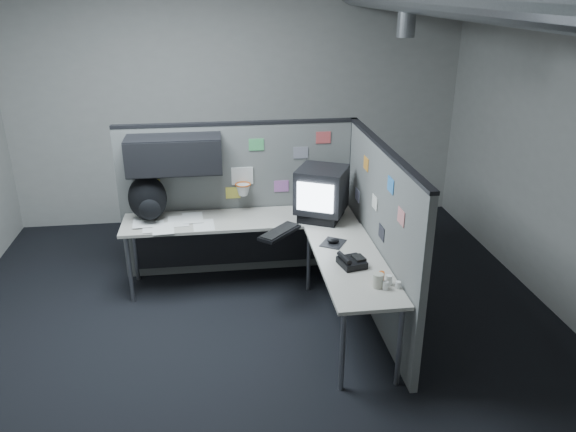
{
  "coord_description": "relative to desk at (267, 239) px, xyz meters",
  "views": [
    {
      "loc": [
        -0.3,
        -4.18,
        2.87
      ],
      "look_at": [
        0.3,
        0.35,
        0.99
      ],
      "focal_mm": 35.0,
      "sensor_mm": 36.0,
      "label": 1
    }
  ],
  "objects": [
    {
      "name": "bottles",
      "position": [
        0.81,
        -1.21,
        0.15
      ],
      "size": [
        0.15,
        0.17,
        0.09
      ],
      "rotation": [
        0.0,
        0.0,
        0.28
      ],
      "color": "silver",
      "rests_on": "desk"
    },
    {
      "name": "phone",
      "position": [
        0.61,
        -0.86,
        0.15
      ],
      "size": [
        0.24,
        0.25,
        0.1
      ],
      "rotation": [
        0.0,
        0.0,
        0.06
      ],
      "color": "black",
      "rests_on": "desk"
    },
    {
      "name": "cup",
      "position": [
        0.73,
        -1.23,
        0.17
      ],
      "size": [
        0.11,
        0.11,
        0.11
      ],
      "primitive_type": "cylinder",
      "rotation": [
        0.0,
        0.0,
        0.38
      ],
      "color": "#B8B5A2",
      "rests_on": "desk"
    },
    {
      "name": "keyboard",
      "position": [
        0.1,
        -0.15,
        0.14
      ],
      "size": [
        0.44,
        0.46,
        0.04
      ],
      "rotation": [
        0.0,
        0.0,
        0.04
      ],
      "color": "black",
      "rests_on": "desk"
    },
    {
      "name": "mouse",
      "position": [
        0.55,
        -0.41,
        0.13
      ],
      "size": [
        0.28,
        0.29,
        0.05
      ],
      "rotation": [
        0.0,
        0.0,
        0.23
      ],
      "color": "black",
      "rests_on": "desk"
    },
    {
      "name": "papers",
      "position": [
        -0.9,
        0.21,
        0.13
      ],
      "size": [
        0.8,
        0.54,
        0.02
      ],
      "rotation": [
        0.0,
        0.0,
        0.07
      ],
      "color": "white",
      "rests_on": "desk"
    },
    {
      "name": "backpack",
      "position": [
        -1.13,
        0.35,
        0.34
      ],
      "size": [
        0.41,
        0.39,
        0.46
      ],
      "rotation": [
        0.0,
        0.0,
        -0.16
      ],
      "color": "black",
      "rests_on": "desk"
    },
    {
      "name": "monitor",
      "position": [
        0.56,
        0.19,
        0.38
      ],
      "size": [
        0.6,
        0.6,
        0.51
      ],
      "rotation": [
        0.0,
        0.0,
        0.33
      ],
      "color": "black",
      "rests_on": "desk"
    },
    {
      "name": "desk",
      "position": [
        0.0,
        0.0,
        0.0
      ],
      "size": [
        2.31,
        2.11,
        0.73
      ],
      "color": "#AFAA9E",
      "rests_on": "ground"
    },
    {
      "name": "partition_right",
      "position": [
        0.95,
        -0.49,
        0.21
      ],
      "size": [
        0.07,
        2.23,
        1.63
      ],
      "color": "#606260",
      "rests_on": "ground"
    },
    {
      "name": "partition_back",
      "position": [
        -0.4,
        0.53,
        0.38
      ],
      "size": [
        2.44,
        0.42,
        1.63
      ],
      "color": "#606260",
      "rests_on": "ground"
    },
    {
      "name": "room",
      "position": [
        0.41,
        -0.7,
        1.48
      ],
      "size": [
        5.62,
        5.62,
        3.22
      ],
      "color": "black",
      "rests_on": "ground"
    }
  ]
}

